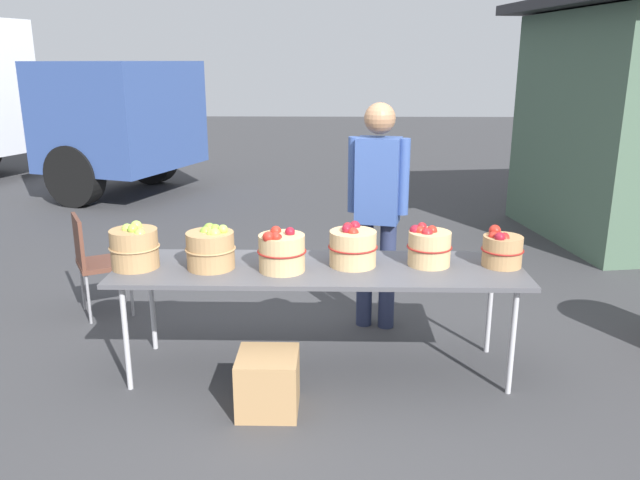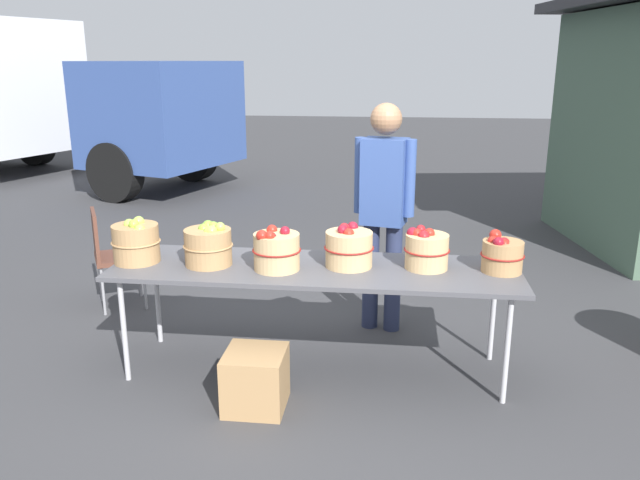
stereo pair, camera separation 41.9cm
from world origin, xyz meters
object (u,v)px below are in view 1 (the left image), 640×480
at_px(apple_basket_red_1, 353,247).
at_px(produce_crate, 268,383).
at_px(apple_basket_red_2, 429,247).
at_px(folding_chair, 94,257).
at_px(apple_basket_red_0, 282,252).
at_px(apple_basket_red_3, 502,249).
at_px(apple_basket_green_0, 135,248).
at_px(apple_basket_green_1, 211,249).
at_px(vendor_adult, 378,199).
at_px(market_table, 319,272).

distance_m(apple_basket_red_1, produce_crate, 1.04).
bearing_deg(apple_basket_red_2, folding_chair, 161.37).
height_order(apple_basket_red_0, apple_basket_red_3, apple_basket_red_0).
relative_size(apple_basket_green_0, produce_crate, 0.90).
bearing_deg(apple_basket_green_1, apple_basket_red_3, 2.56).
distance_m(apple_basket_red_0, apple_basket_red_1, 0.48).
bearing_deg(apple_basket_green_0, produce_crate, -28.62).
bearing_deg(apple_basket_red_0, apple_basket_green_0, 177.39).
xyz_separation_m(apple_basket_green_0, apple_basket_red_3, (2.43, 0.09, -0.02)).
bearing_deg(apple_basket_red_0, vendor_adult, 51.22).
distance_m(apple_basket_green_0, apple_basket_red_1, 1.44).
xyz_separation_m(apple_basket_red_3, folding_chair, (-3.09, 0.89, -0.36)).
relative_size(apple_basket_red_0, apple_basket_red_1, 0.97).
bearing_deg(apple_basket_green_1, apple_basket_green_0, 179.93).
distance_m(apple_basket_red_1, folding_chair, 2.32).
bearing_deg(folding_chair, market_table, -145.62).
xyz_separation_m(apple_basket_green_0, apple_basket_green_1, (0.50, -0.00, -0.00)).
distance_m(apple_basket_green_1, apple_basket_red_2, 1.44).
height_order(apple_basket_green_0, vendor_adult, vendor_adult).
height_order(apple_basket_red_0, produce_crate, apple_basket_red_0).
xyz_separation_m(market_table, apple_basket_red_3, (1.21, 0.05, 0.15)).
bearing_deg(apple_basket_red_2, apple_basket_green_1, -176.14).
bearing_deg(apple_basket_red_0, market_table, 17.93).
height_order(folding_chair, produce_crate, folding_chair).
relative_size(vendor_adult, folding_chair, 2.06).
xyz_separation_m(apple_basket_green_1, folding_chair, (-1.17, 0.98, -0.38)).
relative_size(apple_basket_red_1, folding_chair, 0.39).
height_order(apple_basket_green_0, folding_chair, apple_basket_green_0).
distance_m(apple_basket_red_2, folding_chair, 2.78).
bearing_deg(apple_basket_red_1, apple_basket_green_1, -175.23).
relative_size(apple_basket_red_2, vendor_adult, 0.17).
relative_size(apple_basket_red_2, produce_crate, 0.82).
distance_m(apple_basket_red_2, vendor_adult, 0.78).
height_order(apple_basket_green_1, apple_basket_red_0, apple_basket_green_1).
bearing_deg(produce_crate, apple_basket_green_0, 151.38).
distance_m(apple_basket_green_0, vendor_adult, 1.84).
relative_size(apple_basket_red_0, apple_basket_red_3, 1.14).
height_order(apple_basket_red_3, folding_chair, apple_basket_red_3).
height_order(market_table, apple_basket_green_1, apple_basket_green_1).
relative_size(apple_basket_green_1, apple_basket_red_2, 1.10).
distance_m(vendor_adult, folding_chair, 2.38).
relative_size(apple_basket_green_1, folding_chair, 0.39).
relative_size(apple_basket_red_1, vendor_adult, 0.19).
bearing_deg(vendor_adult, apple_basket_red_1, 86.44).
xyz_separation_m(market_table, vendor_adult, (0.43, 0.76, 0.33)).
distance_m(market_table, apple_basket_red_1, 0.28).
relative_size(apple_basket_green_0, vendor_adult, 0.19).
relative_size(apple_basket_green_0, folding_chair, 0.38).
bearing_deg(apple_basket_red_3, apple_basket_green_0, -177.98).
relative_size(apple_basket_red_3, folding_chair, 0.33).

